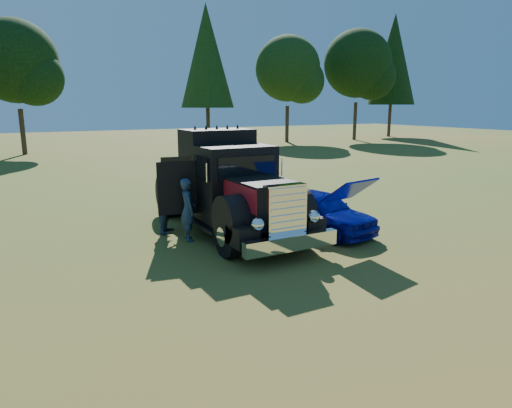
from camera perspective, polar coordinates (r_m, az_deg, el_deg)
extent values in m
plane|color=#345F1C|center=(11.50, 0.01, -6.60)|extent=(120.00, 120.00, 0.00)
cylinder|color=#2D2116|center=(44.53, -6.02, 10.36)|extent=(0.36, 0.36, 4.50)
cone|color=black|center=(44.73, -6.19, 17.91)|extent=(5.00, 5.00, 9.38)
cylinder|color=#2D2116|center=(50.91, 12.26, 10.09)|extent=(0.36, 0.36, 3.96)
sphere|color=black|center=(51.06, 12.58, 16.76)|extent=(7.04, 7.04, 7.04)
sphere|color=black|center=(51.18, 14.33, 15.18)|extent=(4.84, 4.84, 4.84)
cylinder|color=#2D2116|center=(39.11, -27.14, 8.04)|extent=(0.36, 0.36, 3.42)
sphere|color=black|center=(39.18, -27.90, 15.51)|extent=(6.08, 6.08, 6.08)
sphere|color=black|center=(38.40, -25.95, 14.08)|extent=(4.18, 4.18, 4.18)
cylinder|color=#2D2116|center=(57.12, 16.37, 10.54)|extent=(0.36, 0.36, 4.86)
cone|color=black|center=(57.33, 16.77, 16.88)|extent=(5.40, 5.40, 10.12)
cylinder|color=#2D2116|center=(46.94, 3.90, 9.95)|extent=(0.36, 0.36, 3.60)
sphere|color=black|center=(47.03, 4.00, 16.54)|extent=(6.40, 6.40, 6.40)
sphere|color=black|center=(46.95, 5.80, 15.05)|extent=(4.40, 4.40, 4.40)
cylinder|color=black|center=(11.32, -3.50, -4.01)|extent=(0.32, 1.10, 1.10)
cylinder|color=black|center=(12.33, 5.37, -2.68)|extent=(0.32, 1.10, 1.10)
cylinder|color=black|center=(15.68, -11.01, 0.40)|extent=(0.32, 1.10, 1.10)
cylinder|color=black|center=(16.42, -4.03, 1.13)|extent=(0.32, 1.10, 1.10)
cylinder|color=black|center=(15.78, -9.87, 0.52)|extent=(0.32, 1.10, 1.10)
cylinder|color=black|center=(16.28, -5.08, 1.02)|extent=(0.32, 1.10, 1.10)
cube|color=black|center=(14.02, -4.16, -0.52)|extent=(1.60, 6.40, 0.28)
cube|color=white|center=(10.77, 4.44, -4.89)|extent=(2.50, 0.22, 0.36)
cube|color=white|center=(10.83, 3.64, -0.94)|extent=(1.05, 0.30, 1.30)
cube|color=black|center=(11.69, 0.90, 0.33)|extent=(1.35, 1.80, 1.10)
cube|color=maroon|center=(11.33, -2.14, 0.97)|extent=(0.02, 1.80, 0.60)
cube|color=maroon|center=(12.00, 3.77, 1.59)|extent=(0.02, 1.80, 0.60)
cylinder|color=black|center=(11.26, -3.07, -1.99)|extent=(0.55, 1.24, 1.24)
cylinder|color=black|center=(12.17, 5.02, -0.92)|extent=(0.55, 1.24, 1.24)
sphere|color=white|center=(10.43, 0.20, -2.56)|extent=(0.32, 0.32, 0.32)
sphere|color=white|center=(11.24, 7.18, -1.56)|extent=(0.32, 0.32, 0.32)
cube|color=black|center=(12.99, -2.48, 2.66)|extent=(2.05, 1.30, 2.10)
cube|color=black|center=(12.33, -1.12, 4.49)|extent=(1.70, 0.05, 0.65)
cube|color=black|center=(14.13, -4.83, 4.23)|extent=(2.05, 1.30, 2.50)
cube|color=black|center=(15.76, -7.21, 2.07)|extent=(2.00, 2.00, 0.35)
cube|color=black|center=(12.92, -9.83, 1.98)|extent=(1.09, 0.26, 1.50)
cube|color=maroon|center=(12.99, -9.91, 1.36)|extent=(0.84, 0.17, 0.75)
imported|color=#062691|center=(13.69, 7.85, -0.87)|extent=(2.13, 3.92, 1.27)
cube|color=#062691|center=(12.04, 11.54, 1.64)|extent=(1.45, 1.15, 0.67)
imported|color=#1F2D49|center=(12.78, -8.52, -0.70)|extent=(0.48, 0.68, 1.76)
imported|color=#1E2648|center=(13.68, -10.83, 0.18)|extent=(1.04, 1.10, 1.81)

